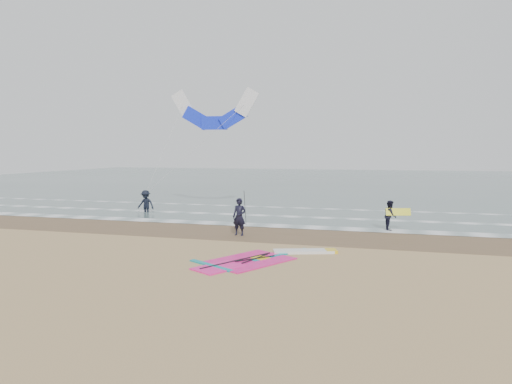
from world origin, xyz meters
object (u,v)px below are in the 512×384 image
(windsurf_rig, at_px, (265,258))
(person_standing, at_px, (239,217))
(person_wading, at_px, (146,199))
(surf_kite, at_px, (214,113))
(person_walking, at_px, (390,215))

(windsurf_rig, distance_m, person_standing, 5.21)
(person_wading, xyz_separation_m, surf_kite, (3.90, 3.04, 5.96))
(person_standing, distance_m, person_walking, 8.11)
(person_standing, xyz_separation_m, surf_kite, (-4.82, 9.45, 5.96))
(person_standing, relative_size, person_wading, 1.00)
(person_standing, distance_m, surf_kite, 12.17)
(surf_kite, bearing_deg, person_wading, -142.04)
(windsurf_rig, relative_size, person_standing, 2.87)
(person_walking, bearing_deg, windsurf_rig, 145.97)
(windsurf_rig, bearing_deg, person_walking, 59.19)
(person_walking, distance_m, surf_kite, 14.77)
(person_wading, bearing_deg, windsurf_rig, -41.60)
(windsurf_rig, xyz_separation_m, person_standing, (-2.47, 4.50, 0.90))
(windsurf_rig, height_order, person_standing, person_standing)
(person_standing, distance_m, person_wading, 10.82)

